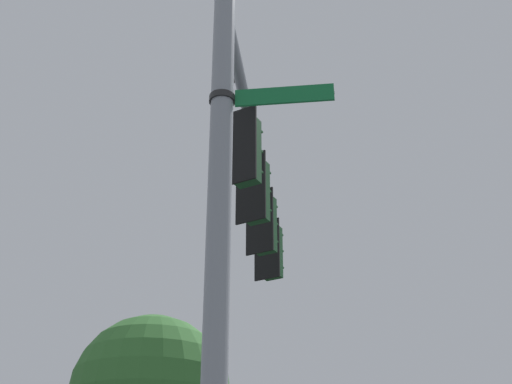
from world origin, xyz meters
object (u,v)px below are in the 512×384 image
Objects in this scene: street_name_sign at (254,97)px; traffic_light_mid_outer at (265,225)px; traffic_light_mid_inner at (257,191)px; traffic_light_nearest_pole at (246,151)px; bird_flying at (232,75)px; traffic_light_arm_end at (272,252)px.

traffic_light_mid_outer is at bearing 117.36° from street_name_sign.
traffic_light_mid_outer is at bearing 112.92° from traffic_light_mid_inner.
traffic_light_nearest_pole is 1.29m from traffic_light_mid_inner.
traffic_light_mid_inner is 3.31× the size of bird_flying.
street_name_sign is 3.38× the size of bird_flying.
traffic_light_nearest_pole is at bearing -67.08° from traffic_light_mid_outer.
traffic_light_nearest_pole is 1.00× the size of traffic_light_arm_end.
traffic_light_mid_inner is 3.47m from street_name_sign.
bird_flying is at bearing 125.64° from street_name_sign.
traffic_light_nearest_pole is 3.87m from traffic_light_arm_end.
traffic_light_arm_end is at bearing 112.92° from traffic_light_mid_inner.
traffic_light_mid_inner is (-0.50, 1.19, 0.00)m from traffic_light_nearest_pole.
traffic_light_mid_outer is at bearing 112.92° from traffic_light_nearest_pole.
traffic_light_nearest_pole is 2.58m from traffic_light_mid_outer.
traffic_light_mid_inner is 2.93m from bird_flying.
street_name_sign is (1.66, -3.00, -0.57)m from traffic_light_mid_inner.
street_name_sign is at bearing -62.64° from traffic_light_mid_outer.
traffic_light_mid_outer is 4.75m from street_name_sign.
traffic_light_mid_outer is 1.00× the size of traffic_light_arm_end.
traffic_light_mid_outer is 3.31× the size of bird_flying.
traffic_light_mid_inner is at bearing -67.08° from traffic_light_mid_outer.
traffic_light_mid_inner and traffic_light_mid_outer have the same top height.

